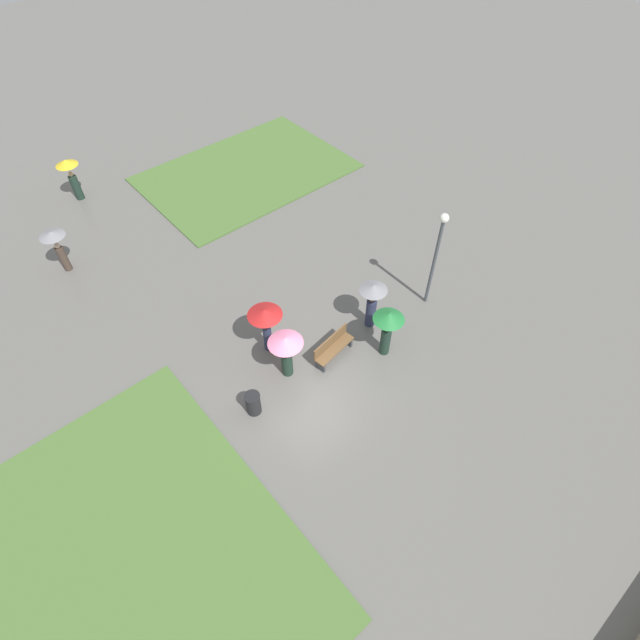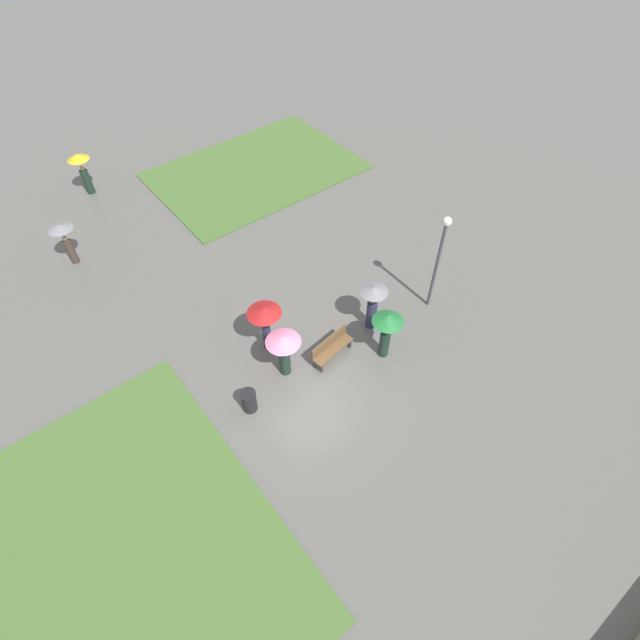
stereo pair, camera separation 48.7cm
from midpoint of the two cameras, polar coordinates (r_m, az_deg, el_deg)
The scene contains 12 objects.
ground_plane at distance 16.38m, azimuth -0.42°, elevation -7.40°, with size 90.00×90.00×0.00m, color #66635E.
lawn_patch_near at distance 15.02m, azimuth -23.38°, elevation -24.92°, with size 8.85×9.78×0.06m.
lawn_patch_far at distance 25.76m, azimuth -6.77°, elevation 16.59°, with size 9.61×6.68×0.06m.
park_bench at distance 16.71m, azimuth 2.15°, elevation -3.16°, with size 1.67×0.65×0.90m.
lamp_post at distance 17.37m, azimuth 14.36°, elevation 7.63°, with size 0.32×0.32×3.98m.
trash_bin at distance 15.68m, azimuth -7.22°, elevation -9.16°, with size 0.50×0.50×0.82m.
crowd_person_red at distance 16.23m, azimuth -5.49°, elevation 0.34°, with size 1.15×1.15×1.95m.
crowd_person_green at distance 16.20m, azimuth 8.51°, elevation -0.76°, with size 1.03×1.03×1.96m.
crowd_person_pink at distance 15.66m, azimuth -3.29°, elevation -3.08°, with size 1.13×1.13×1.80m.
crowd_person_grey at distance 17.10m, azimuth 6.88°, elevation 2.23°, with size 0.98×0.98×1.93m.
lone_walker_far_path at distance 25.63m, azimuth -25.09°, elevation 15.56°, with size 0.96×0.96×1.96m.
lone_walker_mid_plaza at distance 21.71m, azimuth -26.66°, elevation 8.55°, with size 0.95×0.95×1.86m.
Camera 2 is at (-5.37, -7.40, 13.60)m, focal length 28.00 mm.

